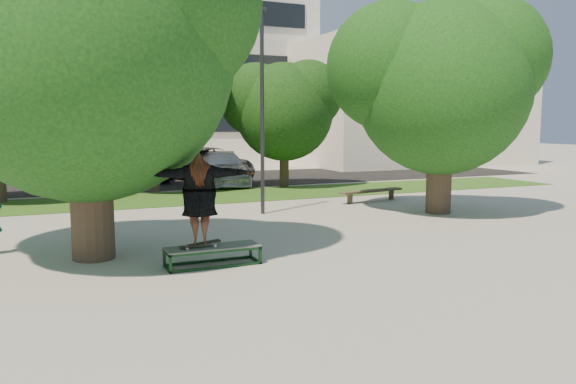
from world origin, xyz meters
name	(u,v)px	position (x,y,z in m)	size (l,w,h in m)	color
ground	(303,250)	(0.00, 0.00, 0.00)	(120.00, 120.00, 0.00)	#9C998F
grass_strip	(220,196)	(1.00, 9.50, 0.01)	(30.00, 4.00, 0.02)	#294B15
asphalt_strip	(160,181)	(0.00, 16.00, 0.01)	(40.00, 8.00, 0.01)	black
tree_left	(79,35)	(-4.29, 1.09, 4.42)	(6.96, 5.95, 7.12)	#38281E
tree_right	(438,78)	(5.92, 3.08, 4.09)	(6.24, 5.33, 6.51)	#38281E
bg_tree_mid	(149,91)	(-1.08, 12.08, 4.02)	(5.76, 4.92, 6.24)	#38281E
bg_tree_right	(282,106)	(4.43, 11.57, 3.49)	(5.04, 4.31, 5.43)	#38281E
lamppost	(262,109)	(1.00, 5.00, 3.15)	(0.25, 0.15, 6.11)	#2D2D30
office_building	(85,49)	(-2.00, 31.98, 8.00)	(30.00, 14.12, 16.00)	silver
side_building	(403,105)	(18.00, 22.00, 4.00)	(15.00, 10.00, 8.00)	white
grind_box	(213,256)	(-2.15, -0.50, 0.19)	(1.80, 0.60, 0.38)	#113317
skater_rig	(199,199)	(-2.39, -0.50, 1.31)	(2.19, 1.09, 1.80)	white
bench	(371,192)	(5.48, 6.00, 0.35)	(2.72, 0.89, 0.41)	#4A3F2C
car_silver_a	(72,170)	(-3.94, 14.85, 0.75)	(1.78, 4.42, 1.50)	#ACABB0
car_dark	(147,167)	(-0.53, 16.49, 0.70)	(1.47, 4.23, 1.39)	black
car_grey	(208,164)	(2.23, 15.49, 0.80)	(2.64, 5.72, 1.59)	#5A5A5F
car_silver_b	(223,168)	(2.33, 13.50, 0.73)	(2.03, 5.00, 1.45)	silver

